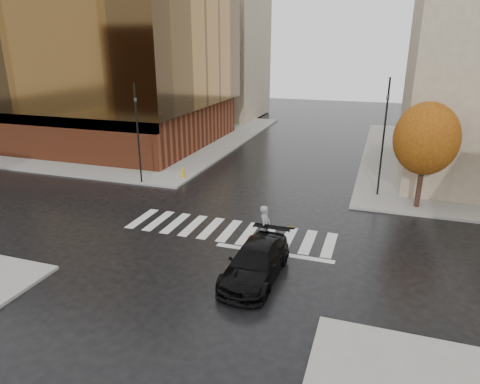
% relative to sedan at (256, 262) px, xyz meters
% --- Properties ---
extents(ground, '(120.00, 120.00, 0.00)m').
position_rel_sedan_xyz_m(ground, '(-2.81, 3.83, -0.76)').
color(ground, black).
rests_on(ground, ground).
extents(sidewalk_nw, '(30.00, 30.00, 0.15)m').
position_rel_sedan_xyz_m(sidewalk_nw, '(-23.81, 24.83, -0.69)').
color(sidewalk_nw, gray).
rests_on(sidewalk_nw, ground).
extents(crosswalk, '(12.00, 3.00, 0.01)m').
position_rel_sedan_xyz_m(crosswalk, '(-2.81, 4.33, -0.76)').
color(crosswalk, silver).
rests_on(crosswalk, ground).
extents(office_glass, '(27.00, 19.00, 16.00)m').
position_rel_sedan_xyz_m(office_glass, '(-24.81, 21.82, 7.52)').
color(office_glass, brown).
rests_on(office_glass, sidewalk_nw).
extents(building_nw_far, '(14.00, 12.00, 20.00)m').
position_rel_sedan_xyz_m(building_nw_far, '(-18.81, 40.83, 9.39)').
color(building_nw_far, gray).
rests_on(building_nw_far, sidewalk_nw).
extents(tree_ne_a, '(3.80, 3.80, 6.50)m').
position_rel_sedan_xyz_m(tree_ne_a, '(7.19, 11.23, 3.70)').
color(tree_ne_a, black).
rests_on(tree_ne_a, sidewalk_ne).
extents(sedan, '(2.27, 5.30, 1.52)m').
position_rel_sedan_xyz_m(sedan, '(0.00, 0.00, 0.00)').
color(sedan, black).
rests_on(sedan, ground).
extents(cyclist, '(2.09, 0.84, 2.33)m').
position_rel_sedan_xyz_m(cyclist, '(-0.30, 2.83, 0.03)').
color(cyclist, maroon).
rests_on(cyclist, ground).
extents(traffic_light_nw, '(0.18, 0.15, 7.10)m').
position_rel_sedan_xyz_m(traffic_light_nw, '(-11.81, 10.13, 3.41)').
color(traffic_light_nw, black).
rests_on(traffic_light_nw, sidewalk_nw).
extents(traffic_light_ne, '(0.22, 0.24, 7.71)m').
position_rel_sedan_xyz_m(traffic_light_ne, '(4.78, 12.83, 3.83)').
color(traffic_light_ne, black).
rests_on(traffic_light_ne, sidewalk_ne).
extents(fire_hydrant, '(0.26, 0.26, 0.74)m').
position_rel_sedan_xyz_m(fire_hydrant, '(-9.35, 12.04, -0.20)').
color(fire_hydrant, '#E2A70D').
rests_on(fire_hydrant, sidewalk_nw).
extents(manhole, '(0.72, 0.72, 0.01)m').
position_rel_sedan_xyz_m(manhole, '(0.33, 5.83, -0.75)').
color(manhole, '#49391A').
rests_on(manhole, ground).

